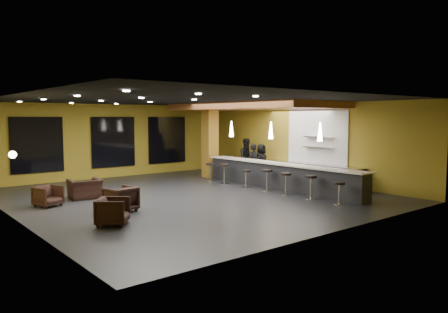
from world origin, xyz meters
TOP-DOWN VIEW (x-y plane):
  - floor at (0.00, 0.00)m, footprint 12.00×13.00m
  - ceiling at (0.00, 0.00)m, footprint 12.00×13.00m
  - wall_back at (0.00, 6.55)m, footprint 12.00×0.10m
  - wall_front at (0.00, -6.55)m, footprint 12.00×0.10m
  - wall_left at (-6.05, 0.00)m, footprint 0.10×13.00m
  - wall_right at (6.05, 0.00)m, footprint 0.10×13.00m
  - wood_soffit at (4.00, 1.00)m, footprint 3.60×8.00m
  - window_left at (-3.50, 6.44)m, footprint 2.20×0.06m
  - window_center at (0.00, 6.44)m, footprint 2.20×0.06m
  - window_right at (3.00, 6.44)m, footprint 2.20×0.06m
  - tile_backsplash at (5.96, -1.00)m, footprint 0.06×3.20m
  - bar_counter at (3.65, -1.00)m, footprint 0.60×8.00m
  - bar_top at (3.65, -1.00)m, footprint 0.78×8.10m
  - prep_counter at (5.65, -0.50)m, footprint 0.70×6.00m
  - prep_top at (5.65, -0.50)m, footprint 0.72×6.00m
  - wall_shelf_lower at (5.82, -1.20)m, footprint 0.30×1.50m
  - wall_shelf_upper at (5.82, -1.20)m, footprint 0.30×1.50m
  - column at (3.65, 3.60)m, footprint 0.60×0.60m
  - wall_sconce at (-5.88, 0.50)m, footprint 0.22×0.22m
  - pendant_0 at (3.65, -3.00)m, footprint 0.20×0.20m
  - pendant_1 at (3.65, -0.50)m, footprint 0.20×0.20m
  - pendant_2 at (3.65, 2.00)m, footprint 0.20×0.20m
  - staff_a at (4.39, 1.27)m, footprint 0.64×0.43m
  - staff_b at (4.95, 2.37)m, footprint 1.12×1.01m
  - staff_c at (5.25, 1.72)m, footprint 0.91×0.72m
  - armchair_a at (-4.12, -2.32)m, footprint 1.12×1.12m
  - armchair_b at (-3.22, -0.91)m, footprint 0.97×0.99m
  - armchair_c at (-4.69, 1.28)m, footprint 0.94×0.95m
  - armchair_d at (-3.24, 1.89)m, footprint 1.16×1.04m
  - bar_stool_0 at (2.86, -4.46)m, footprint 0.38×0.38m
  - bar_stool_1 at (2.94, -3.21)m, footprint 0.42×0.42m
  - bar_stool_2 at (2.88, -2.08)m, footprint 0.41×0.41m
  - bar_stool_3 at (2.97, -0.99)m, footprint 0.42×0.42m
  - bar_stool_4 at (2.78, 0.03)m, footprint 0.37×0.37m
  - bar_stool_5 at (2.75, 1.40)m, footprint 0.44×0.44m
  - bar_stool_6 at (2.78, 2.44)m, footprint 0.41×0.41m

SIDE VIEW (x-z plane):
  - floor at x=0.00m, z-range -0.10..0.00m
  - armchair_c at x=-4.69m, z-range 0.00..0.68m
  - armchair_d at x=-3.24m, z-range 0.00..0.69m
  - armchair_a at x=-4.12m, z-range 0.00..0.74m
  - armchair_b at x=-3.22m, z-range 0.00..0.78m
  - prep_counter at x=5.65m, z-range 0.00..0.86m
  - bar_stool_4 at x=2.78m, z-range 0.10..0.84m
  - bar_stool_0 at x=2.86m, z-range 0.10..0.85m
  - bar_counter at x=3.65m, z-range 0.00..1.00m
  - bar_stool_6 at x=2.78m, z-range 0.11..0.92m
  - bar_stool_2 at x=2.88m, z-range 0.11..0.93m
  - bar_stool_3 at x=2.97m, z-range 0.12..0.95m
  - bar_stool_1 at x=2.94m, z-range 0.12..0.95m
  - bar_stool_5 at x=2.75m, z-range 0.12..0.99m
  - staff_c at x=5.25m, z-range 0.00..1.62m
  - staff_a at x=4.39m, z-range 0.00..1.69m
  - prep_top at x=5.65m, z-range 0.87..0.90m
  - staff_b at x=4.95m, z-range 0.00..1.87m
  - bar_top at x=3.65m, z-range 1.00..1.05m
  - wall_shelf_lower at x=5.82m, z-range 1.59..1.61m
  - window_left at x=-3.50m, z-range 0.50..2.90m
  - window_center at x=0.00m, z-range 0.50..2.90m
  - window_right at x=3.00m, z-range 0.50..2.90m
  - wall_back at x=0.00m, z-range 0.00..3.50m
  - wall_front at x=0.00m, z-range 0.00..3.50m
  - wall_left at x=-6.05m, z-range 0.00..3.50m
  - wall_right at x=6.05m, z-range 0.00..3.50m
  - column at x=3.65m, z-range 0.00..3.50m
  - wall_sconce at x=-5.88m, z-range 1.69..1.91m
  - tile_backsplash at x=5.96m, z-range 0.80..3.20m
  - wall_shelf_upper at x=5.82m, z-range 2.03..2.06m
  - pendant_0 at x=3.65m, z-range 2.00..2.70m
  - pendant_1 at x=3.65m, z-range 2.00..2.70m
  - pendant_2 at x=3.65m, z-range 2.00..2.70m
  - wood_soffit at x=4.00m, z-range 3.22..3.50m
  - ceiling at x=0.00m, z-range 3.50..3.60m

